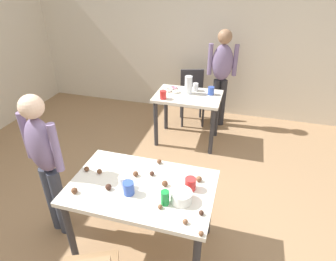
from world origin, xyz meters
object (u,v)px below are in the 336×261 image
(mixing_bowl, at_px, (181,197))
(person_adult_far, at_px, (222,71))
(dining_table_far, at_px, (188,103))
(pitcher_far, at_px, (188,85))
(person_girl_near, at_px, (45,158))
(soda_can, at_px, (165,198))
(dining_table_near, at_px, (142,195))
(chair_far_table, at_px, (192,93))

(mixing_bowl, bearing_deg, person_adult_far, 90.41)
(dining_table_far, relative_size, pitcher_far, 3.66)
(person_adult_far, bearing_deg, pitcher_far, -124.03)
(person_girl_near, relative_size, person_adult_far, 0.95)
(person_girl_near, height_order, soda_can, person_girl_near)
(person_girl_near, relative_size, mixing_bowl, 8.69)
(soda_can, bearing_deg, person_girl_near, 174.11)
(dining_table_near, xyz_separation_m, dining_table_far, (-0.04, 1.99, -0.03))
(dining_table_far, relative_size, person_adult_far, 0.60)
(soda_can, distance_m, pitcher_far, 2.22)
(soda_can, bearing_deg, pitcher_far, 97.81)
(dining_table_near, distance_m, person_adult_far, 2.67)
(dining_table_near, height_order, soda_can, soda_can)
(dining_table_near, xyz_separation_m, mixing_bowl, (0.36, -0.08, 0.15))
(chair_far_table, relative_size, person_girl_near, 0.59)
(person_girl_near, bearing_deg, chair_far_table, 73.96)
(person_girl_near, relative_size, pitcher_far, 5.80)
(soda_can, xyz_separation_m, pitcher_far, (-0.30, 2.20, 0.07))
(mixing_bowl, distance_m, pitcher_far, 2.18)
(dining_table_far, xyz_separation_m, person_girl_near, (-0.85, -2.02, 0.26))
(pitcher_far, bearing_deg, dining_table_near, -88.52)
(soda_can, height_order, pitcher_far, pitcher_far)
(dining_table_near, relative_size, person_girl_near, 0.82)
(mixing_bowl, bearing_deg, dining_table_far, 100.96)
(pitcher_far, bearing_deg, soda_can, -82.19)
(dining_table_far, xyz_separation_m, person_adult_far, (0.38, 0.65, 0.32))
(dining_table_near, height_order, pitcher_far, pitcher_far)
(dining_table_far, bearing_deg, dining_table_near, -88.87)
(mixing_bowl, distance_m, soda_can, 0.13)
(dining_table_far, bearing_deg, mixing_bowl, -79.04)
(dining_table_near, bearing_deg, pitcher_far, 91.48)
(person_girl_near, distance_m, person_adult_far, 2.94)
(person_girl_near, bearing_deg, mixing_bowl, -2.48)
(dining_table_far, xyz_separation_m, mixing_bowl, (0.40, -2.07, 0.18))
(person_adult_far, height_order, mixing_bowl, person_adult_far)
(dining_table_far, bearing_deg, person_girl_near, -112.75)
(chair_far_table, distance_m, person_adult_far, 0.63)
(dining_table_near, height_order, chair_far_table, chair_far_table)
(chair_far_table, xyz_separation_m, pitcher_far, (0.06, -0.61, 0.38))
(chair_far_table, bearing_deg, dining_table_near, -87.61)
(dining_table_near, xyz_separation_m, chair_far_table, (-0.11, 2.66, -0.15))
(person_adult_far, bearing_deg, chair_far_table, 176.51)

